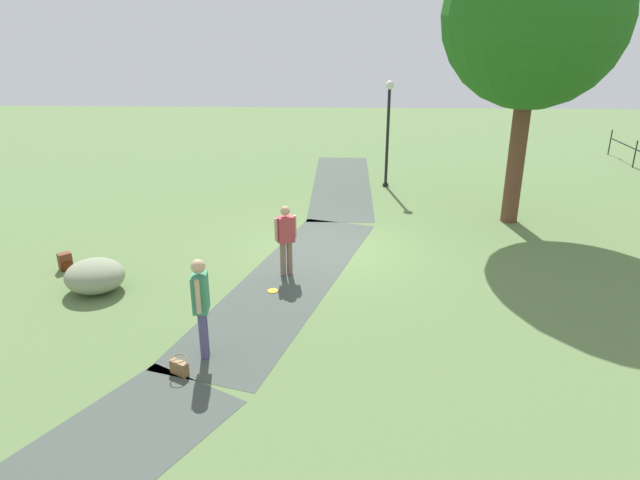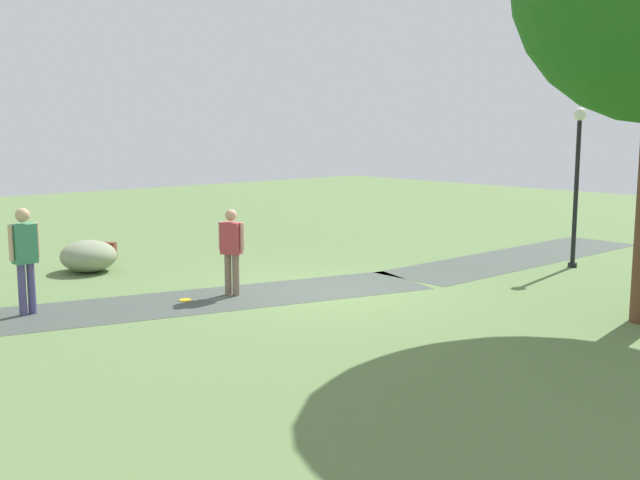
{
  "view_description": "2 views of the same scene",
  "coord_description": "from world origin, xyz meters",
  "px_view_note": "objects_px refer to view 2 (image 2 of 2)",
  "views": [
    {
      "loc": [
        13.29,
        0.22,
        5.45
      ],
      "look_at": [
        1.45,
        -0.23,
        0.81
      ],
      "focal_mm": 32.1,
      "sensor_mm": 36.0,
      "label": 1
    },
    {
      "loc": [
        9.44,
        10.36,
        3.14
      ],
      "look_at": [
        -0.18,
        -0.43,
        0.94
      ],
      "focal_mm": 42.28,
      "sensor_mm": 36.0,
      "label": 2
    }
  ],
  "objects_px": {
    "man_near_boulder": "(231,246)",
    "lawn_boulder": "(89,256)",
    "backpack_by_boulder": "(110,251)",
    "woman_with_handbag": "(25,253)",
    "lamp_post": "(577,170)",
    "frisbee_on_grass": "(185,300)"
  },
  "relations": [
    {
      "from": "lawn_boulder",
      "to": "lamp_post",
      "type": "bearing_deg",
      "value": 141.11
    },
    {
      "from": "woman_with_handbag",
      "to": "man_near_boulder",
      "type": "height_order",
      "value": "woman_with_handbag"
    },
    {
      "from": "lamp_post",
      "to": "woman_with_handbag",
      "type": "height_order",
      "value": "lamp_post"
    },
    {
      "from": "woman_with_handbag",
      "to": "man_near_boulder",
      "type": "relative_size",
      "value": 1.11
    },
    {
      "from": "woman_with_handbag",
      "to": "lamp_post",
      "type": "bearing_deg",
      "value": 160.35
    },
    {
      "from": "woman_with_handbag",
      "to": "backpack_by_boulder",
      "type": "relative_size",
      "value": 4.5
    },
    {
      "from": "woman_with_handbag",
      "to": "lawn_boulder",
      "type": "bearing_deg",
      "value": -129.91
    },
    {
      "from": "backpack_by_boulder",
      "to": "man_near_boulder",
      "type": "bearing_deg",
      "value": 89.38
    },
    {
      "from": "man_near_boulder",
      "to": "backpack_by_boulder",
      "type": "xyz_separation_m",
      "value": [
        -0.06,
        -5.11,
        -0.74
      ]
    },
    {
      "from": "lamp_post",
      "to": "backpack_by_boulder",
      "type": "height_order",
      "value": "lamp_post"
    },
    {
      "from": "woman_with_handbag",
      "to": "backpack_by_boulder",
      "type": "bearing_deg",
      "value": -130.65
    },
    {
      "from": "frisbee_on_grass",
      "to": "woman_with_handbag",
      "type": "bearing_deg",
      "value": -19.28
    },
    {
      "from": "backpack_by_boulder",
      "to": "woman_with_handbag",
      "type": "bearing_deg",
      "value": 49.35
    },
    {
      "from": "man_near_boulder",
      "to": "lawn_boulder",
      "type": "bearing_deg",
      "value": -76.02
    },
    {
      "from": "lawn_boulder",
      "to": "frisbee_on_grass",
      "type": "xyz_separation_m",
      "value": [
        -0.1,
        3.76,
        -0.33
      ]
    },
    {
      "from": "woman_with_handbag",
      "to": "backpack_by_boulder",
      "type": "xyz_separation_m",
      "value": [
        -3.45,
        -4.02,
        -0.86
      ]
    },
    {
      "from": "lamp_post",
      "to": "woman_with_handbag",
      "type": "relative_size",
      "value": 1.96
    },
    {
      "from": "lamp_post",
      "to": "backpack_by_boulder",
      "type": "bearing_deg",
      "value": -47.19
    },
    {
      "from": "woman_with_handbag",
      "to": "man_near_boulder",
      "type": "bearing_deg",
      "value": 162.22
    },
    {
      "from": "woman_with_handbag",
      "to": "backpack_by_boulder",
      "type": "distance_m",
      "value": 5.37
    },
    {
      "from": "lawn_boulder",
      "to": "woman_with_handbag",
      "type": "xyz_separation_m",
      "value": [
        2.41,
        2.88,
        0.71
      ]
    },
    {
      "from": "lamp_post",
      "to": "frisbee_on_grass",
      "type": "distance_m",
      "value": 8.99
    }
  ]
}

